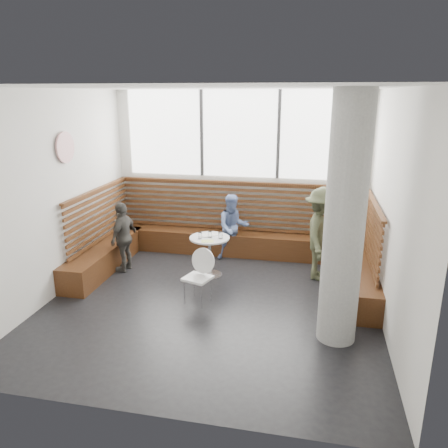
% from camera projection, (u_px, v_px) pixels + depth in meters
% --- Properties ---
extents(room, '(5.00, 5.00, 3.20)m').
position_uv_depth(room, '(210.00, 203.00, 6.29)').
color(room, silver).
rests_on(room, ground).
extents(booth, '(5.00, 2.50, 1.44)m').
position_uv_depth(booth, '(232.00, 242.00, 8.29)').
color(booth, '#3D210F').
rests_on(booth, ground).
extents(concrete_column, '(0.50, 0.50, 3.20)m').
position_uv_depth(concrete_column, '(345.00, 223.00, 5.36)').
color(concrete_column, gray).
rests_on(concrete_column, ground).
extents(wall_art, '(0.03, 0.50, 0.50)m').
position_uv_depth(wall_art, '(65.00, 147.00, 6.94)').
color(wall_art, white).
rests_on(wall_art, room).
extents(cafe_table, '(0.70, 0.70, 0.72)m').
position_uv_depth(cafe_table, '(210.00, 248.00, 7.66)').
color(cafe_table, silver).
rests_on(cafe_table, ground).
extents(cafe_chair, '(0.40, 0.39, 0.84)m').
position_uv_depth(cafe_chair, '(199.00, 272.00, 6.71)').
color(cafe_chair, white).
rests_on(cafe_chair, ground).
extents(adult_man, '(0.71, 1.10, 1.62)m').
position_uv_depth(adult_man, '(321.00, 234.00, 7.48)').
color(adult_man, '#40452E').
rests_on(adult_man, ground).
extents(child_back, '(0.76, 0.68, 1.28)m').
position_uv_depth(child_back, '(233.00, 227.00, 8.44)').
color(child_back, '#6A80B8').
rests_on(child_back, ground).
extents(child_left, '(0.41, 0.78, 1.28)m').
position_uv_depth(child_left, '(124.00, 237.00, 7.88)').
color(child_left, '#474540').
rests_on(child_left, ground).
extents(plate_near, '(0.21, 0.21, 0.01)m').
position_uv_depth(plate_near, '(206.00, 235.00, 7.68)').
color(plate_near, white).
rests_on(plate_near, cafe_table).
extents(plate_far, '(0.19, 0.19, 0.01)m').
position_uv_depth(plate_far, '(214.00, 234.00, 7.74)').
color(plate_far, white).
rests_on(plate_far, cafe_table).
extents(glass_left, '(0.07, 0.07, 0.11)m').
position_uv_depth(glass_left, '(200.00, 235.00, 7.52)').
color(glass_left, white).
rests_on(glass_left, cafe_table).
extents(glass_mid, '(0.07, 0.07, 0.11)m').
position_uv_depth(glass_mid, '(210.00, 234.00, 7.58)').
color(glass_mid, white).
rests_on(glass_mid, cafe_table).
extents(glass_right, '(0.08, 0.08, 0.12)m').
position_uv_depth(glass_right, '(220.00, 235.00, 7.52)').
color(glass_right, white).
rests_on(glass_right, cafe_table).
extents(menu_card, '(0.24, 0.20, 0.00)m').
position_uv_depth(menu_card, '(208.00, 241.00, 7.39)').
color(menu_card, '#A5C64C').
rests_on(menu_card, cafe_table).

